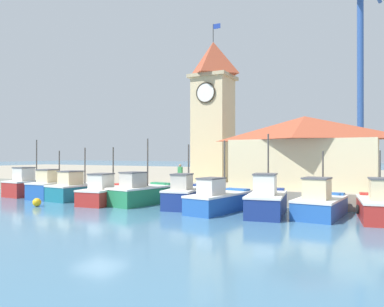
{
  "coord_description": "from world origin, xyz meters",
  "views": [
    {
      "loc": [
        13.29,
        -15.15,
        3.42
      ],
      "look_at": [
        -0.27,
        10.94,
        3.5
      ],
      "focal_mm": 35.0,
      "sensor_mm": 36.0,
      "label": 1
    }
  ],
  "objects": [
    {
      "name": "fishing_boat_end_right",
      "position": [
        13.08,
        6.35,
        0.75
      ],
      "size": [
        2.67,
        4.54,
        3.64
      ],
      "color": "#AD2823",
      "rests_on": "ground"
    },
    {
      "name": "fishing_boat_left_inner",
      "position": [
        -7.51,
        6.1,
        0.76
      ],
      "size": [
        2.54,
        4.81,
        3.95
      ],
      "color": "#196B7F",
      "rests_on": "ground"
    },
    {
      "name": "clock_tower",
      "position": [
        -0.54,
        15.59,
        7.72
      ],
      "size": [
        3.57,
        3.57,
        14.15
      ],
      "color": "beige",
      "rests_on": "quay_wharf"
    },
    {
      "name": "fishing_boat_far_right",
      "position": [
        10.08,
        6.21,
        0.72
      ],
      "size": [
        2.49,
        4.71,
        3.61
      ],
      "color": "#2356A8",
      "rests_on": "ground"
    },
    {
      "name": "dock_worker_near_tower",
      "position": [
        -1.09,
        10.5,
        1.89
      ],
      "size": [
        0.34,
        0.22,
        1.62
      ],
      "color": "#33333D",
      "rests_on": "quay_wharf"
    },
    {
      "name": "mooring_buoy",
      "position": [
        -7.12,
        1.96,
        0.28
      ],
      "size": [
        0.55,
        0.55,
        0.55
      ],
      "primitive_type": "sphere",
      "color": "gold",
      "rests_on": "ground"
    },
    {
      "name": "fishing_boat_right_inner",
      "position": [
        4.4,
        5.37,
        0.71
      ],
      "size": [
        2.59,
        5.24,
        4.28
      ],
      "color": "#2356A8",
      "rests_on": "ground"
    },
    {
      "name": "warehouse_right",
      "position": [
        8.02,
        12.77,
        3.69
      ],
      "size": [
        10.06,
        6.11,
        5.17
      ],
      "color": "beige",
      "rests_on": "quay_wharf"
    },
    {
      "name": "fishing_boat_center",
      "position": [
        -1.68,
        6.05,
        0.78
      ],
      "size": [
        2.84,
        5.03,
        4.54
      ],
      "color": "#237A4C",
      "rests_on": "ground"
    },
    {
      "name": "fishing_boat_mid_right",
      "position": [
        1.76,
        6.13,
        0.78
      ],
      "size": [
        2.51,
        4.7,
        4.09
      ],
      "color": "navy",
      "rests_on": "ground"
    },
    {
      "name": "quay_wharf",
      "position": [
        0.0,
        28.94,
        0.52
      ],
      "size": [
        120.0,
        40.0,
        1.04
      ],
      "primitive_type": "cube",
      "color": "#9E937F",
      "rests_on": "ground"
    },
    {
      "name": "fishing_boat_far_left",
      "position": [
        -12.98,
        6.26,
        0.83
      ],
      "size": [
        2.35,
        4.21,
        4.66
      ],
      "color": "#AD2823",
      "rests_on": "ground"
    },
    {
      "name": "port_crane_far",
      "position": [
        11.26,
        22.01,
        9.24
      ],
      "size": [
        2.74,
        7.51,
        20.94
      ],
      "color": "navy",
      "rests_on": "quay_wharf"
    },
    {
      "name": "fishing_boat_left_outer",
      "position": [
        -9.89,
        5.91,
        0.8
      ],
      "size": [
        2.23,
        4.2,
        3.73
      ],
      "color": "#2356A8",
      "rests_on": "ground"
    },
    {
      "name": "ground_plane",
      "position": [
        0.0,
        0.0,
        0.0
      ],
      "size": [
        300.0,
        300.0,
        0.0
      ],
      "primitive_type": "plane",
      "color": "teal"
    },
    {
      "name": "fishing_boat_right_outer",
      "position": [
        7.31,
        5.51,
        0.81
      ],
      "size": [
        2.66,
        5.03,
        4.62
      ],
      "color": "navy",
      "rests_on": "ground"
    },
    {
      "name": "fishing_boat_mid_left",
      "position": [
        -4.04,
        5.35,
        0.72
      ],
      "size": [
        2.52,
        5.17,
        3.95
      ],
      "color": "#AD2823",
      "rests_on": "ground"
    }
  ]
}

